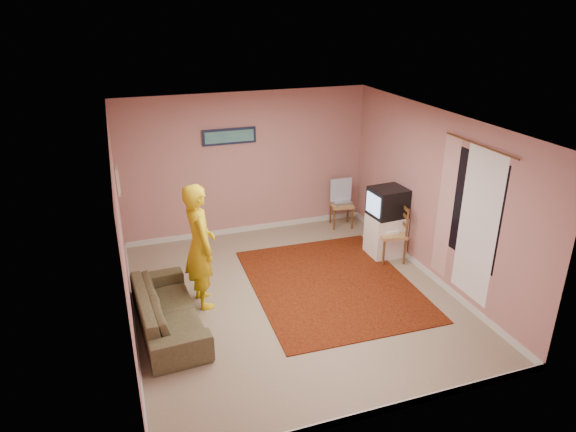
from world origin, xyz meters
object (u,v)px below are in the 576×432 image
object	(u,v)px
crt_tv	(388,202)
chair_a	(342,199)
sofa	(168,310)
person	(200,246)
tv_cabinet	(385,235)
chair_b	(392,227)

from	to	relation	value
crt_tv	chair_a	distance (m)	1.41
sofa	person	world-z (taller)	person
sofa	person	xyz separation A→B (m)	(0.54, 0.47, 0.63)
tv_cabinet	chair_a	xyz separation A→B (m)	(-0.21, 1.33, 0.19)
sofa	person	size ratio (longest dim) A/B	1.05
tv_cabinet	chair_b	world-z (taller)	chair_b
tv_cabinet	person	bearing A→B (deg)	-170.68
chair_a	chair_b	xyz separation A→B (m)	(0.19, -1.55, 0.05)
chair_b	sofa	distance (m)	3.83
crt_tv	sofa	world-z (taller)	crt_tv
tv_cabinet	person	world-z (taller)	person
tv_cabinet	chair_a	bearing A→B (deg)	98.80
tv_cabinet	chair_a	world-z (taller)	chair_a
tv_cabinet	crt_tv	size ratio (longest dim) A/B	1.20
chair_a	chair_b	bearing A→B (deg)	-72.38
crt_tv	chair_b	bearing A→B (deg)	-95.65
sofa	chair_b	bearing A→B (deg)	-81.91
tv_cabinet	sofa	distance (m)	3.88
crt_tv	sofa	size ratio (longest dim) A/B	0.31
chair_b	person	distance (m)	3.23
chair_a	person	world-z (taller)	person
chair_a	person	xyz separation A→B (m)	(-3.00, -1.86, 0.35)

